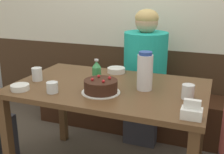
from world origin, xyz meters
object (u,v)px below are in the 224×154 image
object	(u,v)px
napkin_holder	(192,112)
person_grey_tee	(145,77)
glass_shot_small	(188,92)
glass_water_tall	(37,74)
bowl_soup_white	(20,87)
soju_bottle	(97,72)
birthday_cake	(101,86)
bowl_rice_small	(116,70)
bench_seat	(139,111)
water_pitcher	(145,71)
glass_tumbler_short	(52,87)

from	to	relation	value
napkin_holder	person_grey_tee	size ratio (longest dim) A/B	0.09
glass_shot_small	glass_water_tall	bearing A→B (deg)	-178.55
napkin_holder	bowl_soup_white	xyz separation A→B (m)	(-1.13, 0.03, -0.02)
soju_bottle	glass_water_tall	bearing A→B (deg)	-165.43
birthday_cake	bowl_rice_small	bearing A→B (deg)	98.44
bench_seat	glass_water_tall	size ratio (longest dim) A/B	22.20
glass_shot_small	water_pitcher	bearing A→B (deg)	166.92
soju_bottle	glass_tumbler_short	world-z (taller)	soju_bottle
bench_seat	napkin_holder	bearing A→B (deg)	-62.79
bowl_soup_white	glass_shot_small	distance (m)	1.11
bench_seat	napkin_holder	xyz separation A→B (m)	(0.60, -1.17, 0.58)
bench_seat	soju_bottle	xyz separation A→B (m)	(-0.11, -0.80, 0.63)
birthday_cake	glass_tumbler_short	bearing A→B (deg)	-159.12
napkin_holder	bench_seat	bearing A→B (deg)	117.21
bench_seat	glass_water_tall	world-z (taller)	glass_water_tall
birthday_cake	napkin_holder	xyz separation A→B (m)	(0.60, -0.18, -0.01)
bowl_rice_small	glass_tumbler_short	world-z (taller)	glass_tumbler_short
bowl_soup_white	water_pitcher	bearing A→B (deg)	22.04
water_pitcher	napkin_holder	size ratio (longest dim) A/B	2.38
napkin_holder	person_grey_tee	xyz separation A→B (m)	(-0.52, 1.02, -0.16)
water_pitcher	bowl_rice_small	bearing A→B (deg)	135.74
water_pitcher	person_grey_tee	size ratio (longest dim) A/B	0.21
soju_bottle	bowl_soup_white	distance (m)	0.54
water_pitcher	glass_water_tall	bearing A→B (deg)	-173.12
person_grey_tee	glass_water_tall	bearing A→B (deg)	-39.48
soju_bottle	glass_shot_small	size ratio (longest dim) A/B	1.94
birthday_cake	bowl_soup_white	size ratio (longest dim) A/B	2.06
glass_shot_small	soju_bottle	bearing A→B (deg)	172.58
bowl_soup_white	glass_shot_small	size ratio (longest dim) A/B	1.37
glass_water_tall	glass_tumbler_short	world-z (taller)	glass_water_tall
bench_seat	bowl_rice_small	bearing A→B (deg)	-97.80
bench_seat	bowl_rice_small	distance (m)	0.76
glass_tumbler_short	person_grey_tee	xyz separation A→B (m)	(0.38, 0.95, -0.16)
glass_tumbler_short	glass_shot_small	xyz separation A→B (m)	(0.84, 0.21, 0.01)
bowl_rice_small	person_grey_tee	bearing A→B (deg)	67.06
glass_shot_small	person_grey_tee	world-z (taller)	person_grey_tee
person_grey_tee	bench_seat	bearing A→B (deg)	-150.76
soju_bottle	bench_seat	bearing A→B (deg)	82.05
bench_seat	glass_tumbler_short	world-z (taller)	glass_tumbler_short
soju_bottle	napkin_holder	bearing A→B (deg)	-27.36
birthday_cake	person_grey_tee	world-z (taller)	person_grey_tee
water_pitcher	soju_bottle	xyz separation A→B (m)	(-0.36, 0.02, -0.05)
glass_shot_small	napkin_holder	bearing A→B (deg)	-79.46
birthday_cake	bowl_rice_small	world-z (taller)	birthday_cake
bench_seat	birthday_cake	distance (m)	1.14
soju_bottle	napkin_holder	xyz separation A→B (m)	(0.71, -0.37, -0.04)
soju_bottle	glass_tumbler_short	size ratio (longest dim) A/B	2.32
water_pitcher	soju_bottle	distance (m)	0.37
water_pitcher	birthday_cake	bearing A→B (deg)	-146.15
napkin_holder	bowl_rice_small	xyz separation A→B (m)	(-0.67, 0.66, -0.02)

